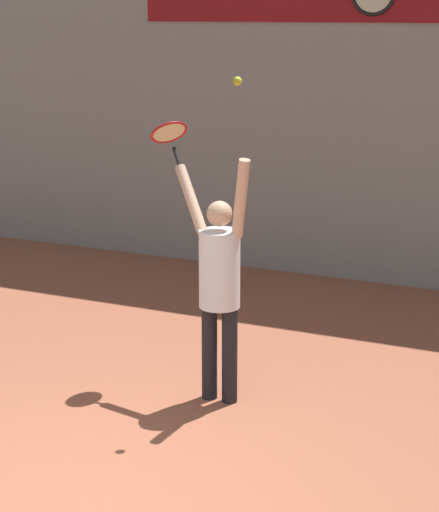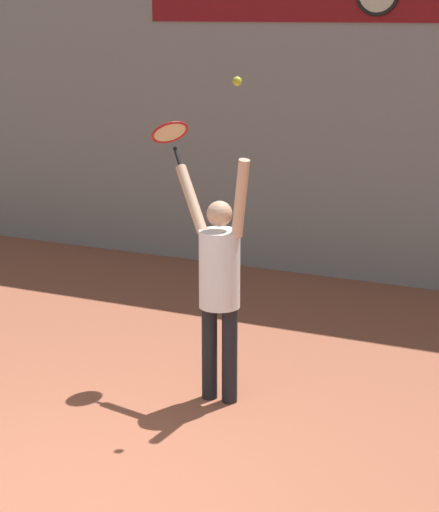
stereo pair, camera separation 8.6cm
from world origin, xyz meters
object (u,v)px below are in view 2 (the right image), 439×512
object	(u,v)px
water_bottle	(234,275)
tennis_racket	(170,134)
tennis_player	(219,279)
tennis_ball	(237,81)

from	to	relation	value
water_bottle	tennis_racket	bearing A→B (deg)	-77.05
water_bottle	tennis_player	bearing A→B (deg)	-67.73
tennis_player	tennis_ball	xyz separation A→B (m)	(0.20, -0.09, 1.60)
tennis_racket	tennis_ball	xyz separation A→B (m)	(0.85, -0.50, 0.50)
tennis_racket	tennis_ball	world-z (taller)	tennis_ball
tennis_player	water_bottle	xyz separation A→B (m)	(-1.28, 3.12, -0.94)
tennis_racket	tennis_player	bearing A→B (deg)	-31.73
tennis_player	tennis_racket	bearing A→B (deg)	148.27
tennis_racket	tennis_ball	size ratio (longest dim) A/B	5.99
tennis_player	water_bottle	world-z (taller)	tennis_player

